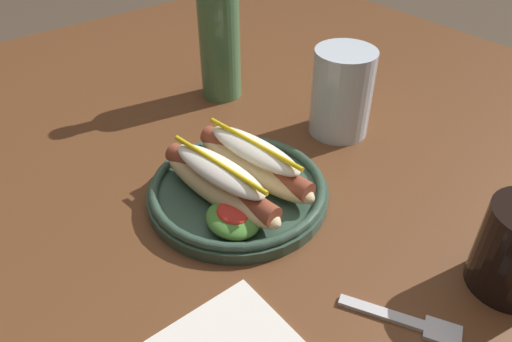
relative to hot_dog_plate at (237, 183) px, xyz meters
The scene contains 5 objects.
dining_table 0.23m from the hot_dog_plate, 102.98° to the left, with size 1.38×1.10×0.74m.
hot_dog_plate is the anchor object (origin of this frame).
fork 0.26m from the hot_dog_plate, ahead, with size 0.11×0.07×0.00m.
water_cup 0.23m from the hot_dog_plate, 98.94° to the left, with size 0.09×0.09×0.13m, color silver.
glass_bottle 0.30m from the hot_dog_plate, 148.46° to the left, with size 0.07×0.07×0.25m.
Camera 1 is at (0.43, -0.47, 1.15)m, focal length 33.74 mm.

